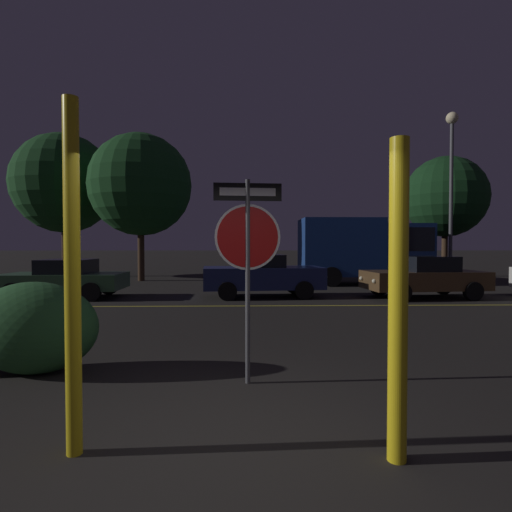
{
  "coord_description": "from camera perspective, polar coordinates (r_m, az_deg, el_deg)",
  "views": [
    {
      "loc": [
        0.13,
        -3.23,
        1.75
      ],
      "look_at": [
        0.32,
        4.22,
        1.55
      ],
      "focal_mm": 28.0,
      "sensor_mm": 36.0,
      "label": 1
    }
  ],
  "objects": [
    {
      "name": "hedge_bush_1",
      "position": [
        6.28,
        -29.18,
        -8.94
      ],
      "size": [
        1.73,
        0.96,
        1.25
      ],
      "primitive_type": "ellipsoid",
      "color": "#2D6633",
      "rests_on": "ground_plane"
    },
    {
      "name": "stop_sign",
      "position": [
        5.01,
        -1.19,
        2.24
      ],
      "size": [
        0.85,
        0.09,
        2.57
      ],
      "rotation": [
        0.0,
        0.0,
        0.08
      ],
      "color": "#4C4C51",
      "rests_on": "ground_plane"
    },
    {
      "name": "street_lamp",
      "position": [
        20.47,
        26.15,
        11.55
      ],
      "size": [
        0.53,
        0.53,
        7.75
      ],
      "color": "#4C4C51",
      "rests_on": "ground_plane"
    },
    {
      "name": "passing_car_2",
      "position": [
        13.48,
        0.91,
        -2.78
      ],
      "size": [
        4.17,
        2.09,
        1.43
      ],
      "rotation": [
        0.0,
        0.0,
        -1.48
      ],
      "color": "navy",
      "rests_on": "ground_plane"
    },
    {
      "name": "road_center_stripe",
      "position": [
        11.55,
        -2.09,
        -7.14
      ],
      "size": [
        38.12,
        0.12,
        0.01
      ],
      "primitive_type": "cube",
      "color": "gold",
      "rests_on": "ground_plane"
    },
    {
      "name": "yellow_pole_left",
      "position": [
        3.64,
        -24.74,
        -2.79
      ],
      "size": [
        0.13,
        0.13,
        2.96
      ],
      "primitive_type": "cylinder",
      "color": "yellow",
      "rests_on": "ground_plane"
    },
    {
      "name": "yellow_pole_right",
      "position": [
        3.42,
        19.64,
        -6.04
      ],
      "size": [
        0.15,
        0.15,
        2.6
      ],
      "primitive_type": "cylinder",
      "color": "yellow",
      "rests_on": "ground_plane"
    },
    {
      "name": "passing_car_1",
      "position": [
        14.62,
        -25.63,
        -2.9
      ],
      "size": [
        3.95,
        2.04,
        1.28
      ],
      "rotation": [
        0.0,
        0.0,
        1.6
      ],
      "color": "#335B38",
      "rests_on": "ground_plane"
    },
    {
      "name": "tree_1",
      "position": [
        24.88,
        -25.74,
        9.3
      ],
      "size": [
        5.47,
        5.47,
        7.91
      ],
      "color": "#422D1E",
      "rests_on": "ground_plane"
    },
    {
      "name": "tree_0",
      "position": [
        20.56,
        -16.17,
        9.71
      ],
      "size": [
        4.96,
        4.96,
        7.18
      ],
      "color": "#422D1E",
      "rests_on": "ground_plane"
    },
    {
      "name": "passing_car_3",
      "position": [
        14.33,
        22.93,
        -2.79
      ],
      "size": [
        4.03,
        2.1,
        1.38
      ],
      "rotation": [
        0.0,
        0.0,
        1.66
      ],
      "color": "brown",
      "rests_on": "ground_plane"
    },
    {
      "name": "ground_plane",
      "position": [
        3.68,
        -3.73,
        -26.83
      ],
      "size": [
        260.0,
        260.0,
        0.0
      ],
      "primitive_type": "plane",
      "color": "black"
    },
    {
      "name": "tree_2",
      "position": [
        24.83,
        25.42,
        7.62
      ],
      "size": [
        4.47,
        4.47,
        6.68
      ],
      "color": "#422D1E",
      "rests_on": "ground_plane"
    },
    {
      "name": "delivery_truck",
      "position": [
        18.61,
        15.43,
        1.17
      ],
      "size": [
        5.61,
        2.6,
        2.93
      ],
      "rotation": [
        0.0,
        0.0,
        -1.57
      ],
      "color": "navy",
      "rests_on": "ground_plane"
    }
  ]
}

